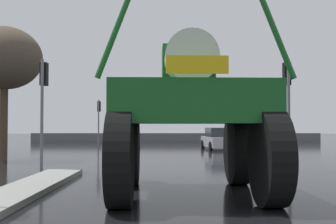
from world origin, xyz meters
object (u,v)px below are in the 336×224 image
object	(u,v)px
traffic_signal_near_left	(42,90)
traffic_signal_far_right	(98,112)
bare_tree_left	(3,59)
sedan_ahead	(217,139)
traffic_signal_near_right	(286,90)
oversize_sprayer	(188,115)
traffic_signal_far_left	(241,110)

from	to	relation	value
traffic_signal_near_left	traffic_signal_far_right	xyz separation A→B (m)	(-1.08, 18.46, -0.25)
bare_tree_left	sedan_ahead	bearing A→B (deg)	37.64
traffic_signal_near_left	bare_tree_left	distance (m)	6.39
traffic_signal_near_right	oversize_sprayer	bearing A→B (deg)	-128.78
traffic_signal_near_left	traffic_signal_far_left	world-z (taller)	traffic_signal_near_left
traffic_signal_near_left	oversize_sprayer	bearing A→B (deg)	-43.34
sedan_ahead	traffic_signal_near_right	bearing A→B (deg)	176.79
sedan_ahead	bare_tree_left	world-z (taller)	bare_tree_left
traffic_signal_far_right	oversize_sprayer	bearing A→B (deg)	-75.22
traffic_signal_far_left	traffic_signal_far_right	distance (m)	11.67
traffic_signal_near_right	bare_tree_left	size ratio (longest dim) A/B	0.63
oversize_sprayer	bare_tree_left	distance (m)	13.29
traffic_signal_near_right	traffic_signal_far_left	distance (m)	18.54
sedan_ahead	traffic_signal_far_right	xyz separation A→B (m)	(-9.15, 4.56, 2.01)
oversize_sprayer	traffic_signal_far_right	world-z (taller)	oversize_sprayer
traffic_signal_near_left	traffic_signal_near_right	distance (m)	8.86
oversize_sprayer	traffic_signal_near_left	world-z (taller)	oversize_sprayer
traffic_signal_far_left	oversize_sprayer	bearing A→B (deg)	-103.44
sedan_ahead	traffic_signal_far_right	world-z (taller)	traffic_signal_far_right
oversize_sprayer	traffic_signal_near_right	distance (m)	6.19
traffic_signal_near_left	traffic_signal_far_left	xyz separation A→B (m)	(10.59, 18.46, -0.04)
traffic_signal_far_right	bare_tree_left	size ratio (longest dim) A/B	0.58
traffic_signal_far_left	traffic_signal_far_right	bearing A→B (deg)	179.98
oversize_sprayer	traffic_signal_near_left	distance (m)	7.01
traffic_signal_far_left	bare_tree_left	world-z (taller)	bare_tree_left
traffic_signal_near_right	traffic_signal_near_left	bearing A→B (deg)	180.00
traffic_signal_near_right	traffic_signal_far_right	xyz separation A→B (m)	(-9.95, 18.46, -0.25)
oversize_sprayer	traffic_signal_near_left	xyz separation A→B (m)	(-5.04, 4.76, 1.04)
oversize_sprayer	traffic_signal_far_left	distance (m)	23.89
bare_tree_left	traffic_signal_far_left	bearing A→B (deg)	43.76
traffic_signal_far_left	traffic_signal_near_left	bearing A→B (deg)	-119.84
sedan_ahead	traffic_signal_near_left	bearing A→B (deg)	143.38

